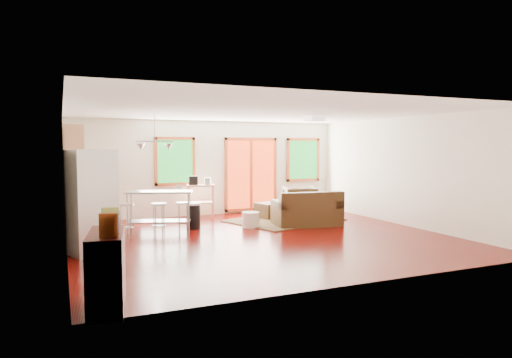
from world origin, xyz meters
name	(u,v)px	position (x,y,z in m)	size (l,w,h in m)	color
floor	(262,238)	(0.00, 0.00, -0.01)	(7.50, 7.00, 0.02)	#3C0200
ceiling	(262,111)	(0.00, 0.00, 2.61)	(7.50, 7.00, 0.02)	white
back_wall	(210,168)	(0.00, 3.51, 1.30)	(7.50, 0.02, 2.60)	silver
left_wall	(64,180)	(-3.76, 0.00, 1.30)	(0.02, 7.00, 2.60)	silver
right_wall	(406,171)	(3.76, 0.00, 1.30)	(0.02, 7.00, 2.60)	silver
front_wall	(367,190)	(0.00, -3.51, 1.30)	(7.50, 0.02, 2.60)	silver
window_left	(175,161)	(-1.00, 3.46, 1.50)	(1.10, 0.05, 1.30)	#15561C
french_doors	(251,174)	(1.20, 3.46, 1.10)	(1.60, 0.05, 2.10)	#B23113
window_right	(303,160)	(2.90, 3.46, 1.50)	(1.10, 0.05, 1.30)	#15561C
rug	(284,220)	(1.40, 1.75, 0.01)	(2.60, 2.00, 0.03)	#3D5331
loveseat	(307,212)	(1.59, 0.90, 0.33)	(1.67, 1.11, 0.83)	#2F200D
coffee_table	(308,206)	(2.04, 1.67, 0.37)	(1.16, 0.82, 0.42)	#3C100A
armchair	(300,199)	(2.25, 2.48, 0.43)	(0.84, 0.79, 0.87)	#2F200D
ottoman	(270,211)	(1.23, 2.25, 0.20)	(0.61, 0.61, 0.41)	#2F200D
pouf	(251,220)	(0.25, 1.20, 0.18)	(0.41, 0.41, 0.36)	beige
vase	(292,200)	(1.61, 1.69, 0.52)	(0.24, 0.25, 0.32)	silver
book	(307,199)	(1.99, 1.64, 0.54)	(0.20, 0.03, 0.27)	#67260B
cabinets	(78,192)	(-3.49, 1.70, 0.93)	(0.64, 2.24, 2.30)	tan
refrigerator	(91,202)	(-3.34, -0.12, 0.92)	(0.94, 0.93, 1.84)	#B7BABC
island	(159,204)	(-1.83, 1.46, 0.63)	(1.54, 1.00, 0.91)	#B7BABC
cup	(179,186)	(-1.42, 1.29, 1.01)	(0.12, 0.10, 0.12)	white
bar_stool_a	(126,212)	(-2.60, 1.05, 0.54)	(0.38, 0.38, 0.72)	#B7BABC
bar_stool_b	(159,211)	(-1.91, 1.09, 0.51)	(0.33, 0.33, 0.69)	#B7BABC
bar_stool_c	(183,210)	(-1.35, 1.27, 0.49)	(0.39, 0.39, 0.66)	#B7BABC
trash_can	(194,216)	(-1.03, 1.54, 0.30)	(0.36, 0.36, 0.60)	black
kitchen_cart	(200,189)	(-0.46, 2.99, 0.76)	(0.83, 0.65, 1.12)	tan
bookshelf	(107,269)	(-3.35, -3.10, 0.46)	(0.54, 1.05, 1.18)	#3C100A
ceiling_flush	(315,119)	(1.60, 0.60, 2.53)	(0.35, 0.35, 0.12)	white
pendant_light	(155,146)	(-1.90, 1.50, 1.90)	(0.80, 0.18, 0.79)	gray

